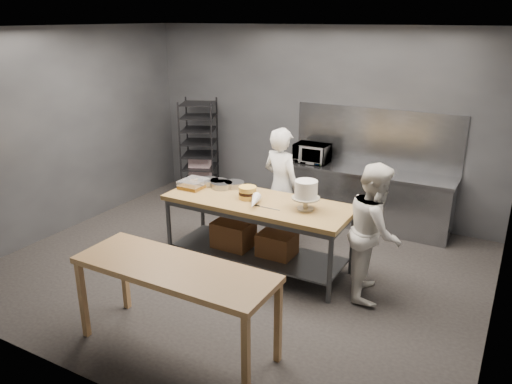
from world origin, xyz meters
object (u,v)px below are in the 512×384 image
(speed_rack, at_px, (199,150))
(frosted_cake_stand, at_px, (306,191))
(chef_right, at_px, (375,231))
(near_counter, at_px, (174,275))
(chef_behind, at_px, (281,187))
(microwave, at_px, (312,153))
(work_table, at_px, (255,225))
(layer_cake, at_px, (248,193))

(speed_rack, xyz_separation_m, frosted_cake_stand, (2.91, -1.93, 0.30))
(chef_right, distance_m, frosted_cake_stand, 0.92)
(near_counter, height_order, chef_behind, chef_behind)
(microwave, bearing_deg, chef_behind, -87.39)
(work_table, height_order, layer_cake, layer_cake)
(work_table, height_order, frosted_cake_stand, frosted_cake_stand)
(work_table, relative_size, chef_behind, 1.41)
(work_table, xyz_separation_m, chef_behind, (-0.03, 0.80, 0.28))
(near_counter, distance_m, microwave, 3.92)
(near_counter, relative_size, layer_cake, 8.84)
(work_table, bearing_deg, frosted_cake_stand, 0.33)
(chef_behind, relative_size, frosted_cake_stand, 4.67)
(work_table, distance_m, microwave, 2.07)
(chef_behind, relative_size, chef_right, 1.06)
(speed_rack, relative_size, chef_behind, 1.03)
(chef_right, relative_size, microwave, 2.96)
(chef_behind, height_order, microwave, chef_behind)
(work_table, relative_size, frosted_cake_stand, 6.59)
(frosted_cake_stand, bearing_deg, speed_rack, 146.44)
(work_table, bearing_deg, microwave, 92.31)
(chef_behind, distance_m, layer_cake, 0.82)
(speed_rack, bearing_deg, chef_right, -26.68)
(chef_right, bearing_deg, near_counter, 130.10)
(near_counter, xyz_separation_m, chef_right, (1.36, 1.94, -0.01))
(frosted_cake_stand, bearing_deg, layer_cake, -179.50)
(near_counter, relative_size, microwave, 3.69)
(speed_rack, xyz_separation_m, chef_right, (3.75, -1.89, -0.05))
(work_table, relative_size, microwave, 4.43)
(chef_behind, bearing_deg, work_table, 108.57)
(work_table, xyz_separation_m, microwave, (-0.08, 2.01, 0.48))
(speed_rack, relative_size, microwave, 3.23)
(chef_behind, bearing_deg, layer_cake, 100.62)
(near_counter, xyz_separation_m, speed_rack, (-2.40, 3.82, 0.04))
(work_table, bearing_deg, speed_rack, 138.96)
(chef_behind, distance_m, microwave, 1.23)
(near_counter, bearing_deg, speed_rack, 122.08)
(near_counter, bearing_deg, chef_right, 54.98)
(frosted_cake_stand, relative_size, layer_cake, 1.61)
(work_table, xyz_separation_m, chef_right, (1.53, 0.05, 0.23))
(work_table, relative_size, layer_cake, 10.61)
(layer_cake, bearing_deg, microwave, 89.14)
(layer_cake, bearing_deg, chef_right, 1.73)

